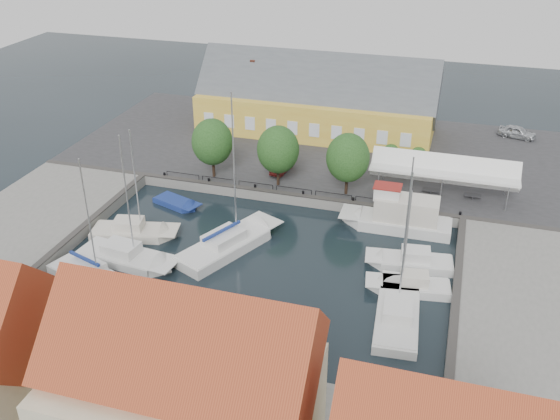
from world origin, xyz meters
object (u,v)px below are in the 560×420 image
Objects in this scene: trawler at (400,219)px; west_boat_b at (133,233)px; car_silver at (517,132)px; west_boat_d at (92,278)px; west_boat_c at (126,259)px; center_sailboat at (228,246)px; car_red at (282,167)px; tent_canopy at (444,170)px; east_boat_c at (397,315)px; launch_sw at (45,308)px; launch_nw at (177,204)px; warehouse at (312,103)px; east_boat_b at (410,288)px; east_boat_a at (411,263)px.

trawler is 0.96× the size of west_boat_b.
car_silver is 52.03m from west_boat_d.
center_sailboat is at bearing 29.30° from west_boat_c.
tent_canopy is at bearing 6.91° from car_red.
west_boat_c is at bearing 70.94° from west_boat_d.
east_boat_c is at bearing -19.41° from center_sailboat.
launch_sw is (-1.11, -11.58, -0.17)m from west_boat_b.
west_boat_b is at bearing -113.23° from car_red.
trawler is at bearing 34.71° from west_boat_d.
east_boat_c is 2.26× the size of launch_nw.
warehouse is 1.96× the size of center_sailboat.
car_red is 0.30× the size of east_boat_c.
east_boat_c is 24.94m from west_boat_b.
east_boat_b is (15.85, -1.66, -0.10)m from center_sailboat.
east_boat_b is at bearing -85.34° from east_boat_a.
warehouse is at bearing 89.07° from center_sailboat.
tent_canopy reaches higher than car_silver.
east_boat_b is at bearing -3.18° from west_boat_b.
center_sailboat is 11.63m from west_boat_d.
launch_sw is at bearing -151.83° from east_boat_a.
west_boat_b is 7.39m from west_boat_d.
warehouse reaches higher than car_red.
center_sailboat is at bearing -172.98° from east_boat_a.
car_silver is 0.36× the size of west_boat_c.
center_sailboat reaches higher than west_boat_d.
trawler is 24.64m from west_boat_c.
trawler is 0.99× the size of east_boat_a.
launch_sw is at bearing -165.81° from east_boat_c.
west_boat_b reaches higher than tent_canopy.
trawler is at bearing 19.82° from west_boat_b.
west_boat_d reaches higher than car_silver.
car_silver is at bearing 76.07° from east_boat_c.
launch_sw is at bearing -108.87° from west_boat_c.
west_boat_c is (1.49, -3.97, 0.00)m from west_boat_b.
center_sailboat is (-17.05, -14.08, -3.32)m from tent_canopy.
east_boat_c is 2.07× the size of launch_sw.
west_boat_c reaches higher than east_boat_a.
west_boat_b reaches higher than east_boat_a.
west_boat_b is 0.89× the size of west_boat_c.
east_boat_a reaches higher than launch_sw.
west_boat_b is 4.24m from west_boat_c.
east_boat_c is at bearing -44.39° from car_red.
west_boat_b is at bearing 176.82° from east_boat_b.
west_boat_d is 1.99× the size of launch_sw.
west_boat_b is (-9.55, -15.02, -1.33)m from car_red.
east_boat_b reaches higher than trawler.
car_silver is 56.18m from launch_sw.
trawler is 1.94× the size of launch_nw.
car_silver is at bearing 38.47° from launch_nw.
center_sailboat is 2.51× the size of launch_sw.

